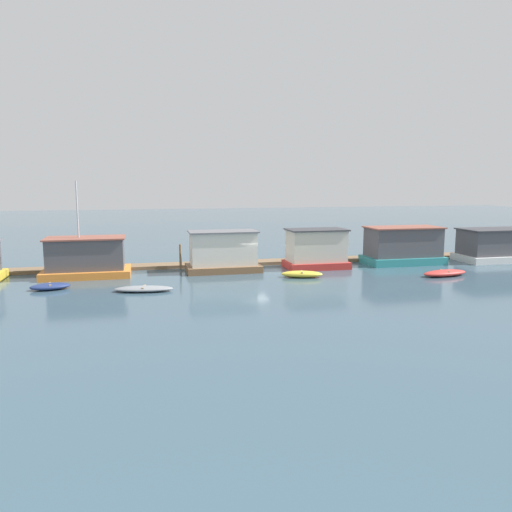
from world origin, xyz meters
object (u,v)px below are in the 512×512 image
at_px(dinghy_yellow, 302,274).
at_px(mooring_post_far_right, 180,257).
at_px(dinghy_red, 445,273).
at_px(houseboat_red, 316,249).
at_px(dinghy_grey, 144,289).
at_px(houseboat_teal, 403,246).
at_px(houseboat_brown, 223,252).
at_px(dinghy_navy, 50,286).
at_px(houseboat_orange, 86,258).
at_px(houseboat_white, 494,245).

xyz_separation_m(dinghy_yellow, mooring_post_far_right, (-9.13, 5.92, 0.83)).
bearing_deg(dinghy_yellow, dinghy_red, -10.08).
relative_size(houseboat_red, dinghy_grey, 1.29).
xyz_separation_m(houseboat_teal, mooring_post_far_right, (-20.42, 1.47, -0.54)).
bearing_deg(dinghy_yellow, houseboat_brown, 144.07).
distance_m(houseboat_teal, dinghy_yellow, 12.21).
xyz_separation_m(dinghy_yellow, dinghy_red, (11.45, -2.04, -0.01)).
xyz_separation_m(houseboat_brown, houseboat_red, (8.29, -0.09, 0.03)).
xyz_separation_m(houseboat_red, dinghy_yellow, (-2.62, -4.02, -1.39)).
distance_m(houseboat_red, mooring_post_far_right, 11.92).
distance_m(houseboat_teal, dinghy_red, 6.63).
bearing_deg(dinghy_red, dinghy_navy, 176.77).
distance_m(houseboat_orange, dinghy_red, 28.96).
relative_size(houseboat_orange, dinghy_navy, 2.64).
distance_m(houseboat_orange, houseboat_teal, 28.04).
bearing_deg(houseboat_brown, dinghy_grey, -135.43).
bearing_deg(dinghy_navy, dinghy_grey, -18.12).
xyz_separation_m(houseboat_red, dinghy_navy, (-21.40, -4.35, -1.43)).
bearing_deg(dinghy_yellow, dinghy_grey, -168.77).
distance_m(dinghy_navy, mooring_post_far_right, 11.53).
bearing_deg(houseboat_teal, houseboat_brown, -178.86).
relative_size(houseboat_brown, dinghy_navy, 2.15).
height_order(houseboat_teal, dinghy_yellow, houseboat_teal).
bearing_deg(dinghy_red, houseboat_red, 145.55).
bearing_deg(dinghy_navy, houseboat_orange, 66.89).
relative_size(houseboat_orange, dinghy_red, 1.85).
height_order(houseboat_red, houseboat_white, houseboat_red).
bearing_deg(houseboat_brown, houseboat_red, -0.59).
xyz_separation_m(houseboat_white, dinghy_navy, (-39.46, -4.27, -1.26)).
bearing_deg(dinghy_grey, dinghy_navy, 161.88).
bearing_deg(dinghy_yellow, dinghy_navy, -178.99).
distance_m(houseboat_brown, houseboat_white, 26.35).
height_order(dinghy_navy, dinghy_red, dinghy_red).
bearing_deg(houseboat_teal, houseboat_orange, -179.92).
height_order(houseboat_red, dinghy_yellow, houseboat_red).
relative_size(houseboat_red, dinghy_navy, 1.87).
distance_m(houseboat_brown, mooring_post_far_right, 3.94).
height_order(houseboat_brown, dinghy_yellow, houseboat_brown).
distance_m(houseboat_teal, houseboat_white, 9.41).
height_order(houseboat_white, dinghy_red, houseboat_white).
bearing_deg(houseboat_red, dinghy_red, -34.45).
bearing_deg(houseboat_white, dinghy_navy, -173.83).
bearing_deg(houseboat_white, houseboat_orange, 179.28).
height_order(houseboat_teal, houseboat_white, houseboat_teal).
xyz_separation_m(houseboat_red, houseboat_white, (18.05, -0.08, -0.17)).
height_order(houseboat_white, dinghy_grey, houseboat_white).
bearing_deg(dinghy_yellow, houseboat_white, 10.78).
distance_m(dinghy_yellow, dinghy_red, 11.63).
xyz_separation_m(houseboat_brown, dinghy_red, (17.12, -6.14, -1.38)).
xyz_separation_m(houseboat_orange, houseboat_red, (19.38, -0.38, 0.18)).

